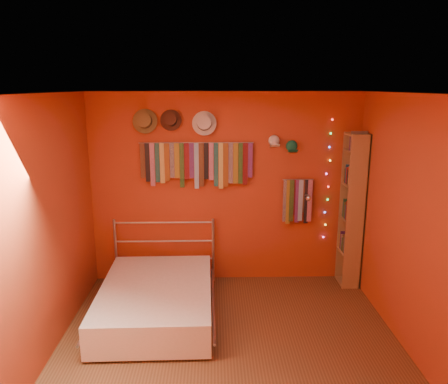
{
  "coord_description": "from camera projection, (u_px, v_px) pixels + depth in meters",
  "views": [
    {
      "loc": [
        -0.15,
        -3.8,
        2.56
      ],
      "look_at": [
        -0.04,
        0.9,
        1.42
      ],
      "focal_mm": 35.0,
      "sensor_mm": 36.0,
      "label": 1
    }
  ],
  "objects": [
    {
      "name": "tie_rack",
      "position": [
        197.0,
        162.0,
        5.55
      ],
      "size": [
        1.45,
        0.03,
        0.6
      ],
      "color": "#AEAEB2",
      "rests_on": "back_wall"
    },
    {
      "name": "back_wall",
      "position": [
        225.0,
        189.0,
        5.71
      ],
      "size": [
        3.5,
        0.02,
        2.5
      ],
      "primitive_type": "cube",
      "color": "#A9441B",
      "rests_on": "ground"
    },
    {
      "name": "fedora_white",
      "position": [
        204.0,
        123.0,
        5.4
      ],
      "size": [
        0.31,
        0.17,
        0.3
      ],
      "rotation": [
        1.36,
        0.0,
        0.0
      ],
      "color": "silver",
      "rests_on": "back_wall"
    },
    {
      "name": "left_wall",
      "position": [
        39.0,
        234.0,
        3.97
      ],
      "size": [
        0.02,
        3.5,
        2.5
      ],
      "primitive_type": "cube",
      "color": "#A9441B",
      "rests_on": "ground"
    },
    {
      "name": "fairy_lights",
      "position": [
        328.0,
        180.0,
        5.67
      ],
      "size": [
        0.06,
        0.02,
        1.59
      ],
      "color": "#FF3333",
      "rests_on": "back_wall"
    },
    {
      "name": "right_wall",
      "position": [
        419.0,
        231.0,
        4.05
      ],
      "size": [
        0.02,
        3.5,
        2.5
      ],
      "primitive_type": "cube",
      "color": "#A9441B",
      "rests_on": "ground"
    },
    {
      "name": "reading_lamp",
      "position": [
        308.0,
        198.0,
        5.51
      ],
      "size": [
        0.07,
        0.31,
        0.09
      ],
      "color": "#AEAEB2",
      "rests_on": "back_wall"
    },
    {
      "name": "fedora_olive",
      "position": [
        144.0,
        121.0,
        5.38
      ],
      "size": [
        0.31,
        0.17,
        0.3
      ],
      "rotation": [
        1.36,
        0.0,
        0.0
      ],
      "color": "brown",
      "rests_on": "back_wall"
    },
    {
      "name": "small_tie_rack",
      "position": [
        297.0,
        200.0,
        5.7
      ],
      "size": [
        0.4,
        0.03,
        0.6
      ],
      "color": "#AEAEB2",
      "rests_on": "back_wall"
    },
    {
      "name": "ground",
      "position": [
        230.0,
        353.0,
        4.3
      ],
      "size": [
        3.5,
        3.5,
        0.0
      ],
      "primitive_type": "plane",
      "color": "brown",
      "rests_on": "ground"
    },
    {
      "name": "fedora_brown",
      "position": [
        171.0,
        120.0,
        5.39
      ],
      "size": [
        0.26,
        0.14,
        0.26
      ],
      "rotation": [
        1.36,
        0.0,
        0.0
      ],
      "color": "#432318",
      "rests_on": "back_wall"
    },
    {
      "name": "cap_green",
      "position": [
        292.0,
        146.0,
        5.54
      ],
      "size": [
        0.16,
        0.2,
        0.16
      ],
      "color": "#19724F",
      "rests_on": "back_wall"
    },
    {
      "name": "bookshelf",
      "position": [
        355.0,
        210.0,
        5.59
      ],
      "size": [
        0.25,
        0.34,
        2.0
      ],
      "color": "#9E7647",
      "rests_on": "ground"
    },
    {
      "name": "bed",
      "position": [
        156.0,
        300.0,
        4.95
      ],
      "size": [
        1.34,
        1.82,
        0.87
      ],
      "rotation": [
        0.0,
        0.0,
        0.02
      ],
      "color": "#AEAEB2",
      "rests_on": "ground"
    },
    {
      "name": "cap_white",
      "position": [
        274.0,
        141.0,
        5.52
      ],
      "size": [
        0.16,
        0.2,
        0.16
      ],
      "color": "white",
      "rests_on": "back_wall"
    },
    {
      "name": "ceiling",
      "position": [
        231.0,
        94.0,
        3.71
      ],
      "size": [
        3.5,
        3.5,
        0.02
      ],
      "primitive_type": "cube",
      "color": "white",
      "rests_on": "back_wall"
    }
  ]
}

